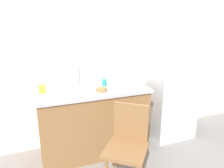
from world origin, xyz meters
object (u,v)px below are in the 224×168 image
at_px(refrigerator, 169,99).
at_px(dish_tray, 72,89).
at_px(chair, 128,144).
at_px(cup_teal, 104,83).
at_px(terracotta_bowl, 101,90).
at_px(cup_white, 52,92).
at_px(cup_yellow, 42,89).

bearing_deg(refrigerator, dish_tray, -179.45).
distance_m(chair, cup_teal, 0.93).
bearing_deg(cup_teal, chair, -92.44).
distance_m(refrigerator, terracotta_bowl, 1.18).
xyz_separation_m(dish_tray, terracotta_bowl, (0.33, -0.15, -0.00)).
bearing_deg(refrigerator, chair, -143.33).
bearing_deg(dish_tray, terracotta_bowl, -23.44).
distance_m(chair, dish_tray, 0.96).
bearing_deg(refrigerator, cup_teal, 177.82).
bearing_deg(cup_white, terracotta_bowl, -3.46).
bearing_deg(terracotta_bowl, cup_teal, 62.73).
distance_m(chair, cup_yellow, 1.18).
relative_size(cup_teal, cup_yellow, 0.93).
bearing_deg(chair, cup_white, 173.54).
distance_m(refrigerator, dish_tray, 1.49).
bearing_deg(cup_yellow, cup_white, -56.78).
bearing_deg(cup_white, refrigerator, 4.20).
bearing_deg(terracotta_bowl, refrigerator, 8.08).
relative_size(chair, dish_tray, 3.18).
xyz_separation_m(terracotta_bowl, cup_white, (-0.57, 0.03, 0.03)).
bearing_deg(chair, terracotta_bowl, 135.53).
distance_m(refrigerator, chair, 1.32).
relative_size(dish_tray, cup_yellow, 2.76).
bearing_deg(cup_yellow, terracotta_bowl, -15.63).
relative_size(cup_teal, cup_white, 0.89).
distance_m(dish_tray, cup_yellow, 0.34).
height_order(terracotta_bowl, cup_white, cup_white).
relative_size(refrigerator, cup_white, 10.85).
relative_size(dish_tray, cup_white, 2.64).
bearing_deg(cup_teal, dish_tray, -173.11).
bearing_deg(refrigerator, cup_white, -175.80).
xyz_separation_m(terracotta_bowl, cup_yellow, (-0.67, 0.19, 0.03)).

